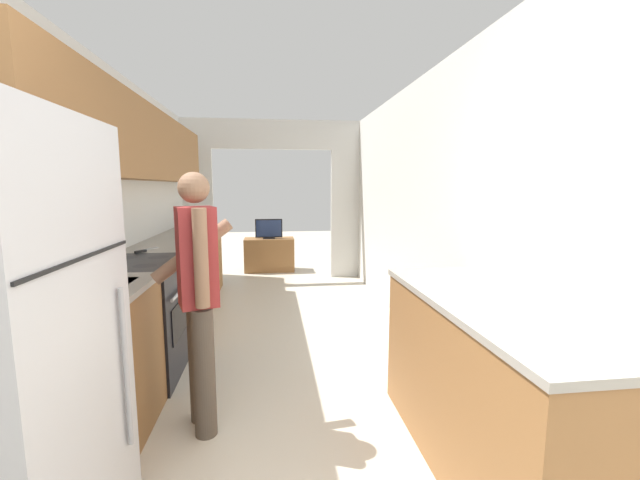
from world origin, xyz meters
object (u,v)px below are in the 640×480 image
tv_cabinet (269,255)px  television (269,229)px  range_oven (139,319)px  person (199,297)px  knife (143,251)px

tv_cabinet → television: bearing=-90.0°
range_oven → tv_cabinet: size_ratio=1.22×
range_oven → television: bearing=75.1°
person → television: (0.39, 4.48, -0.09)m
television → knife: bearing=-108.4°
tv_cabinet → knife: (-1.08, -3.28, 0.63)m
television → tv_cabinet: bearing=90.0°
range_oven → person: size_ratio=0.67×
person → knife: (-0.69, 1.24, 0.09)m
tv_cabinet → knife: 3.51m
range_oven → person: 1.03m
person → tv_cabinet: (0.39, 4.52, -0.54)m
person → tv_cabinet: 4.57m
television → knife: 3.42m
range_oven → person: person is taller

